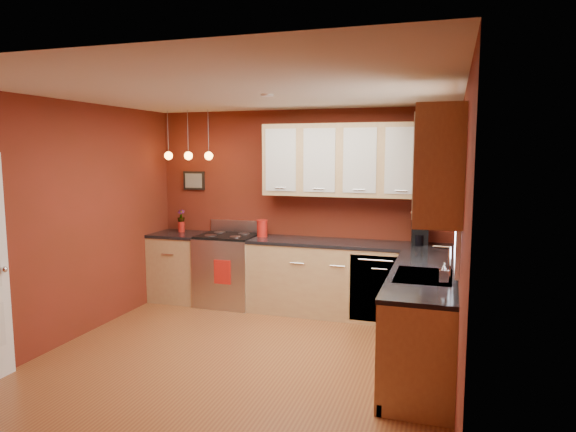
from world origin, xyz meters
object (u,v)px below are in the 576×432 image
(sink, at_px, (424,278))
(soap_pump, at_px, (444,273))
(gas_range, at_px, (228,269))
(red_canister, at_px, (262,228))
(coffee_maker, at_px, (420,234))

(sink, xyz_separation_m, soap_pump, (0.17, -0.24, 0.11))
(gas_range, height_order, red_canister, red_canister)
(gas_range, distance_m, soap_pump, 3.34)
(gas_range, bearing_deg, sink, -29.78)
(gas_range, distance_m, red_canister, 0.74)
(red_canister, bearing_deg, coffee_maker, 0.33)
(red_canister, relative_size, soap_pump, 1.24)
(sink, relative_size, red_canister, 3.16)
(gas_range, height_order, coffee_maker, coffee_maker)
(gas_range, relative_size, sink, 1.59)
(gas_range, relative_size, red_canister, 5.01)
(coffee_maker, bearing_deg, red_canister, 174.02)
(red_canister, distance_m, soap_pump, 2.94)
(red_canister, distance_m, coffee_maker, 2.02)
(coffee_maker, height_order, soap_pump, coffee_maker)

